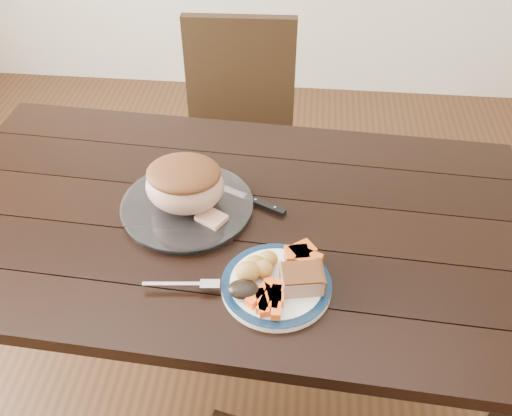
# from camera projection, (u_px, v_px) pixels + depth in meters

# --- Properties ---
(ground) EXTENTS (4.00, 4.00, 0.00)m
(ground) POSITION_uv_depth(u_px,v_px,m) (234.00, 372.00, 2.01)
(ground) COLOR #472B16
(ground) RESTS_ON ground
(dining_table) EXTENTS (1.65, 0.99, 0.75)m
(dining_table) POSITION_uv_depth(u_px,v_px,m) (228.00, 240.00, 1.57)
(dining_table) COLOR black
(dining_table) RESTS_ON ground
(chair_far) EXTENTS (0.44, 0.45, 0.93)m
(chair_far) POSITION_uv_depth(u_px,v_px,m) (239.00, 129.00, 2.21)
(chair_far) COLOR black
(chair_far) RESTS_ON ground
(dinner_plate) EXTENTS (0.26, 0.26, 0.02)m
(dinner_plate) POSITION_uv_depth(u_px,v_px,m) (276.00, 286.00, 1.32)
(dinner_plate) COLOR white
(dinner_plate) RESTS_ON dining_table
(plate_rim) EXTENTS (0.26, 0.26, 0.02)m
(plate_rim) POSITION_uv_depth(u_px,v_px,m) (276.00, 283.00, 1.31)
(plate_rim) COLOR #0B1F38
(plate_rim) RESTS_ON dinner_plate
(serving_platter) EXTENTS (0.34, 0.34, 0.02)m
(serving_platter) POSITION_uv_depth(u_px,v_px,m) (187.00, 207.00, 1.52)
(serving_platter) COLOR white
(serving_platter) RESTS_ON dining_table
(pork_slice) EXTENTS (0.10, 0.09, 0.04)m
(pork_slice) POSITION_uv_depth(u_px,v_px,m) (302.00, 280.00, 1.29)
(pork_slice) COLOR tan
(pork_slice) RESTS_ON dinner_plate
(roasted_potatoes) EXTENTS (0.09, 0.09, 0.05)m
(roasted_potatoes) POSITION_uv_depth(u_px,v_px,m) (256.00, 268.00, 1.31)
(roasted_potatoes) COLOR gold
(roasted_potatoes) RESTS_ON dinner_plate
(carrot_batons) EXTENTS (0.09, 0.11, 0.02)m
(carrot_batons) POSITION_uv_depth(u_px,v_px,m) (270.00, 298.00, 1.26)
(carrot_batons) COLOR #FE5C15
(carrot_batons) RESTS_ON dinner_plate
(pumpkin_wedges) EXTENTS (0.09, 0.09, 0.04)m
(pumpkin_wedges) POSITION_uv_depth(u_px,v_px,m) (302.00, 257.00, 1.34)
(pumpkin_wedges) COLOR orange
(pumpkin_wedges) RESTS_ON dinner_plate
(dark_mushroom) EXTENTS (0.07, 0.05, 0.03)m
(dark_mushroom) POSITION_uv_depth(u_px,v_px,m) (243.00, 289.00, 1.27)
(dark_mushroom) COLOR black
(dark_mushroom) RESTS_ON dinner_plate
(fork) EXTENTS (0.18, 0.03, 0.00)m
(fork) POSITION_uv_depth(u_px,v_px,m) (187.00, 284.00, 1.30)
(fork) COLOR silver
(fork) RESTS_ON dinner_plate
(roast_joint) EXTENTS (0.20, 0.18, 0.13)m
(roast_joint) POSITION_uv_depth(u_px,v_px,m) (185.00, 186.00, 1.47)
(roast_joint) COLOR tan
(roast_joint) RESTS_ON serving_platter
(cut_slice) EXTENTS (0.09, 0.08, 0.02)m
(cut_slice) POSITION_uv_depth(u_px,v_px,m) (212.00, 218.00, 1.46)
(cut_slice) COLOR tan
(cut_slice) RESTS_ON serving_platter
(carving_knife) EXTENTS (0.30, 0.16, 0.01)m
(carving_knife) POSITION_uv_depth(u_px,v_px,m) (253.00, 201.00, 1.54)
(carving_knife) COLOR silver
(carving_knife) RESTS_ON dining_table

